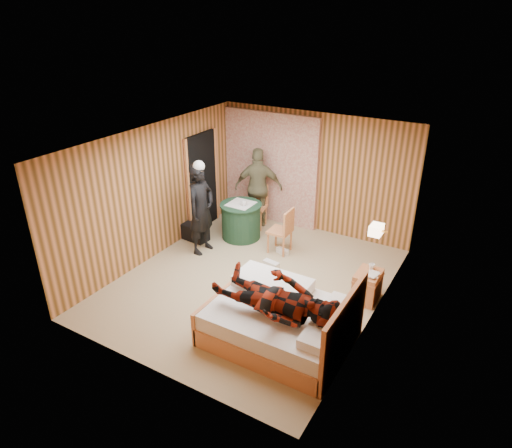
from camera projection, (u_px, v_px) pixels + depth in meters
The scene contains 23 objects.
floor at pixel (252, 281), 7.97m from camera, with size 4.20×5.00×0.01m, color tan.
ceiling at pixel (252, 142), 6.89m from camera, with size 4.20×5.00×0.01m, color white.
wall_back at pixel (314, 173), 9.37m from camera, with size 4.20×0.02×2.50m, color #D48551.
wall_left at pixel (154, 193), 8.39m from camera, with size 0.02×5.00×2.50m, color #D48551.
wall_right at pixel (379, 248), 6.47m from camera, with size 0.02×5.00×2.50m, color #D48551.
curtain at pixel (270, 168), 9.80m from camera, with size 2.20×0.08×2.40m, color beige.
doorway at pixel (202, 182), 9.56m from camera, with size 0.06×0.90×2.05m, color black.
wall_lamp at pixel (376, 230), 6.88m from camera, with size 0.26×0.24×0.16m.
bed at pixel (281, 321), 6.49m from camera, with size 1.97×1.52×1.04m.
nightstand at pixel (367, 286), 7.38m from camera, with size 0.39×0.53×0.51m.
round_table at pixel (241, 220), 9.35m from camera, with size 0.85×0.85×0.75m.
chair_far at pixel (257, 202), 9.81m from camera, with size 0.49×0.49×0.93m.
chair_near at pixel (284, 228), 8.69m from camera, with size 0.42×0.42×0.91m.
duffel_bag at pixel (195, 232), 9.35m from camera, with size 0.58×0.31×0.33m, color black.
sneaker_left at pixel (282, 251), 8.84m from camera, with size 0.25×0.10×0.11m, color white.
sneaker_right at pixel (271, 265), 8.35m from camera, with size 0.30×0.12×0.13m, color white.
woman_standing at pixel (201, 209), 8.61m from camera, with size 0.64×0.42×1.76m, color black.
man_at_table at pixel (259, 188), 9.69m from camera, with size 1.01×0.42×1.72m, color #6D6A49.
man_on_bed at pixel (276, 291), 6.02m from camera, with size 1.77×0.67×0.86m, color maroon.
book_lower at pixel (368, 274), 7.23m from camera, with size 0.17×0.22×0.02m, color white.
book_upper at pixel (368, 273), 7.22m from camera, with size 0.16×0.22×0.02m, color white.
cup_nightstand at pixel (372, 267), 7.35m from camera, with size 0.10×0.10×0.09m, color white.
cup_table at pixel (244, 203), 9.08m from camera, with size 0.12×0.12×0.10m, color white.
Camera 1 is at (3.48, -5.79, 4.35)m, focal length 32.00 mm.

